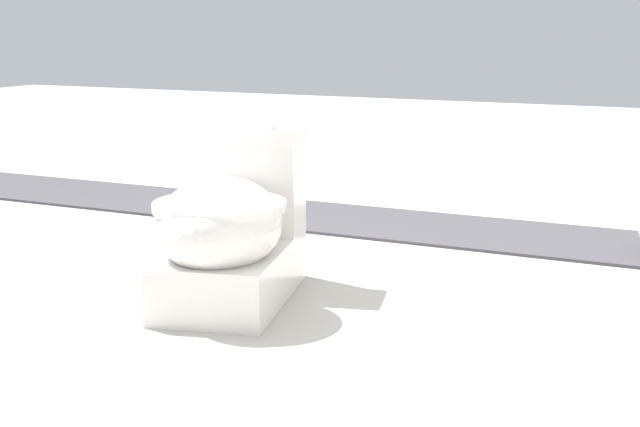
{
  "coord_description": "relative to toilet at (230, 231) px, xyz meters",
  "views": [
    {
      "loc": [
        2.23,
        1.43,
        0.85
      ],
      "look_at": [
        -0.05,
        0.39,
        0.3
      ],
      "focal_mm": 50.0,
      "sensor_mm": 36.0,
      "label": 1
    }
  ],
  "objects": [
    {
      "name": "ground_plane",
      "position": [
        0.05,
        -0.09,
        -0.22
      ],
      "size": [
        14.0,
        14.0,
        0.0
      ],
      "primitive_type": "plane",
      "color": "#B7B2A8"
    },
    {
      "name": "gravel_strip",
      "position": [
        -1.16,
        0.41,
        -0.21
      ],
      "size": [
        0.56,
        8.0,
        0.01
      ],
      "primitive_type": "cube",
      "color": "#423F44",
      "rests_on": "ground"
    },
    {
      "name": "toilet",
      "position": [
        0.0,
        0.0,
        0.0
      ],
      "size": [
        0.7,
        0.51,
        0.52
      ],
      "rotation": [
        0.0,
        0.0,
        0.23
      ],
      "color": "white",
      "rests_on": "ground"
    }
  ]
}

